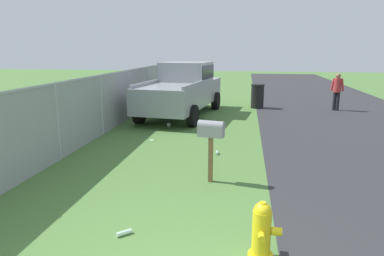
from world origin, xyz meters
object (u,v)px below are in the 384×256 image
object	(u,v)px
fire_hydrant	(262,231)
pickup_truck	(183,87)
mailbox	(211,133)
trash_bin	(257,96)
pedestrian	(337,89)

from	to	relation	value
fire_hydrant	pickup_truck	size ratio (longest dim) A/B	0.13
mailbox	trash_bin	world-z (taller)	mailbox
mailbox	trash_bin	bearing A→B (deg)	4.51
fire_hydrant	mailbox	xyz separation A→B (m)	(2.51, 0.90, 0.63)
pickup_truck	pedestrian	bearing A→B (deg)	-65.02
pickup_truck	pedestrian	xyz separation A→B (m)	(2.02, -6.37, -0.18)
trash_bin	pedestrian	size ratio (longest dim) A/B	0.67
pickup_truck	trash_bin	world-z (taller)	pickup_truck
mailbox	pedestrian	size ratio (longest dim) A/B	0.78
pickup_truck	fire_hydrant	bearing A→B (deg)	-156.68
fire_hydrant	mailbox	bearing A→B (deg)	111.35
mailbox	fire_hydrant	bearing A→B (deg)	-148.43
mailbox	trash_bin	distance (m)	9.30
fire_hydrant	pickup_truck	bearing A→B (deg)	107.52
pickup_truck	trash_bin	size ratio (longest dim) A/B	5.39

